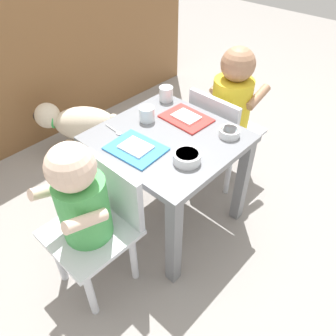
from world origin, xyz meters
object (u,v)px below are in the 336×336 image
object	(u,v)px
seated_child_right	(230,104)
food_tray_right	(186,118)
cereal_bowl_right_side	(187,157)
spoon_by_left_tray	(115,131)
dog	(78,123)
water_cup_right	(166,95)
veggie_bowl_near	(229,132)
water_cup_left	(147,115)
seated_child_left	(85,204)
food_tray_left	(136,148)
dining_table	(168,155)

from	to	relation	value
seated_child_right	food_tray_right	bearing A→B (deg)	172.39
cereal_bowl_right_side	spoon_by_left_tray	distance (m)	0.33
seated_child_right	spoon_by_left_tray	world-z (taller)	seated_child_right
dog	water_cup_right	bearing A→B (deg)	-70.86
water_cup_right	veggie_bowl_near	size ratio (longest dim) A/B	0.79
dog	spoon_by_left_tray	xyz separation A→B (m)	(-0.14, -0.52, 0.26)
food_tray_right	water_cup_left	world-z (taller)	water_cup_left
dog	cereal_bowl_right_side	size ratio (longest dim) A/B	4.14
water_cup_left	cereal_bowl_right_side	distance (m)	0.31
veggie_bowl_near	water_cup_left	bearing A→B (deg)	113.99
spoon_by_left_tray	seated_child_left	bearing A→B (deg)	-146.38
veggie_bowl_near	spoon_by_left_tray	xyz separation A→B (m)	(-0.28, 0.35, -0.01)
food_tray_left	spoon_by_left_tray	distance (m)	0.15
dining_table	water_cup_right	distance (m)	0.31
food_tray_left	water_cup_right	size ratio (longest dim) A/B	3.30
food_tray_right	cereal_bowl_right_side	distance (m)	0.28
dog	food_tray_right	bearing A→B (deg)	-80.27
dining_table	food_tray_right	bearing A→B (deg)	11.45
food_tray_right	water_cup_right	xyz separation A→B (m)	(0.06, 0.17, 0.02)
food_tray_left	seated_child_left	bearing A→B (deg)	-169.75
seated_child_right	seated_child_left	bearing A→B (deg)	-179.12
seated_child_right	water_cup_right	size ratio (longest dim) A/B	10.94
water_cup_right	seated_child_right	bearing A→B (deg)	-44.01
dog	food_tray_right	xyz separation A→B (m)	(0.12, -0.67, 0.27)
veggie_bowl_near	spoon_by_left_tray	size ratio (longest dim) A/B	0.81
dining_table	spoon_by_left_tray	bearing A→B (deg)	123.58
water_cup_left	seated_child_right	bearing A→B (deg)	-20.82
spoon_by_left_tray	food_tray_left	bearing A→B (deg)	-99.49
spoon_by_left_tray	veggie_bowl_near	bearing A→B (deg)	-51.05
seated_child_right	water_cup_left	size ratio (longest dim) A/B	11.07
seated_child_right	food_tray_left	world-z (taller)	seated_child_right
seated_child_left	dog	distance (m)	0.87
dog	food_tray_left	xyz separation A→B (m)	(-0.17, -0.67, 0.27)
water_cup_right	dog	bearing A→B (deg)	109.14
spoon_by_left_tray	dining_table	bearing A→B (deg)	-56.42
seated_child_left	veggie_bowl_near	size ratio (longest dim) A/B	8.24
food_tray_right	water_cup_left	distance (m)	0.16
dining_table	seated_child_right	bearing A→B (deg)	-1.06
food_tray_left	water_cup_left	distance (m)	0.20
dining_table	spoon_by_left_tray	distance (m)	0.23
dining_table	food_tray_left	xyz separation A→B (m)	(-0.14, 0.03, 0.10)
water_cup_left	veggie_bowl_near	bearing A→B (deg)	-66.01
cereal_bowl_right_side	spoon_by_left_tray	size ratio (longest dim) A/B	0.99
dog	veggie_bowl_near	xyz separation A→B (m)	(0.14, -0.87, 0.28)
food_tray_right	veggie_bowl_near	bearing A→B (deg)	-83.88
cereal_bowl_right_side	spoon_by_left_tray	xyz separation A→B (m)	(-0.05, 0.33, -0.02)
food_tray_right	cereal_bowl_right_side	world-z (taller)	cereal_bowl_right_side
dining_table	food_tray_left	world-z (taller)	food_tray_left
seated_child_right	food_tray_left	bearing A→B (deg)	176.26
food_tray_right	spoon_by_left_tray	xyz separation A→B (m)	(-0.26, 0.15, -0.00)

